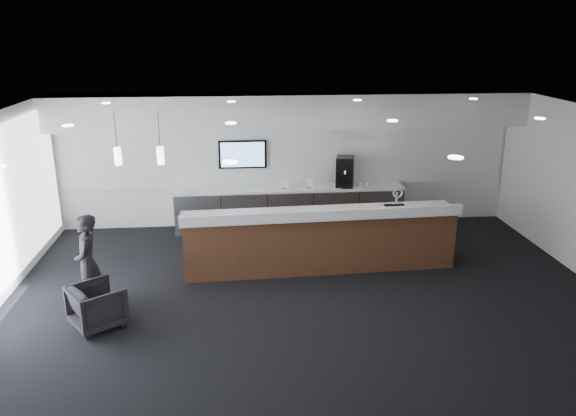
{
  "coord_description": "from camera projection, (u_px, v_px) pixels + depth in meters",
  "views": [
    {
      "loc": [
        -1.13,
        -8.17,
        4.29
      ],
      "look_at": [
        -0.24,
        1.3,
        1.23
      ],
      "focal_mm": 35.0,
      "sensor_mm": 36.0,
      "label": 1
    }
  ],
  "objects": [
    {
      "name": "info_sign_left",
      "position": [
        286.0,
        184.0,
        12.19
      ],
      "size": [
        0.16,
        0.06,
        0.22
      ],
      "primitive_type": "cube",
      "rotation": [
        0.0,
        0.0,
        -0.23
      ],
      "color": "white",
      "rests_on": "back_credenza"
    },
    {
      "name": "cup_4",
      "position": [
        342.0,
        185.0,
        12.32
      ],
      "size": [
        0.14,
        0.14,
        0.1
      ],
      "primitive_type": "imported",
      "rotation": [
        0.0,
        0.0,
        2.58
      ],
      "color": "white",
      "rests_on": "back_credenza"
    },
    {
      "name": "cup_2",
      "position": [
        355.0,
        185.0,
        12.35
      ],
      "size": [
        0.13,
        0.13,
        0.1
      ],
      "primitive_type": "imported",
      "rotation": [
        0.0,
        0.0,
        1.29
      ],
      "color": "white",
      "rests_on": "back_credenza"
    },
    {
      "name": "ground",
      "position": [
        310.0,
        303.0,
        9.16
      ],
      "size": [
        10.0,
        10.0,
        0.0
      ],
      "primitive_type": "plane",
      "color": "black",
      "rests_on": "ground"
    },
    {
      "name": "soffit_bulkhead",
      "position": [
        290.0,
        110.0,
        11.71
      ],
      "size": [
        10.0,
        0.9,
        0.7
      ],
      "primitive_type": "cube",
      "color": "white",
      "rests_on": "back_wall"
    },
    {
      "name": "wall_tv",
      "position": [
        243.0,
        154.0,
        12.27
      ],
      "size": [
        1.05,
        0.08,
        0.62
      ],
      "color": "black",
      "rests_on": "back_wall"
    },
    {
      "name": "lounge_guest",
      "position": [
        88.0,
        263.0,
        8.77
      ],
      "size": [
        0.45,
        0.62,
        1.57
      ],
      "primitive_type": "imported",
      "rotation": [
        0.0,
        0.0,
        -1.44
      ],
      "color": "black",
      "rests_on": "ground"
    },
    {
      "name": "cup_1",
      "position": [
        361.0,
        184.0,
        12.36
      ],
      "size": [
        0.15,
        0.15,
        0.1
      ],
      "primitive_type": "imported",
      "rotation": [
        0.0,
        0.0,
        0.65
      ],
      "color": "white",
      "rests_on": "back_credenza"
    },
    {
      "name": "back_wall",
      "position": [
        288.0,
        159.0,
        12.49
      ],
      "size": [
        10.0,
        0.02,
        3.0
      ],
      "primitive_type": "cube",
      "color": "white",
      "rests_on": "ground"
    },
    {
      "name": "ceiling_can_lights",
      "position": [
        313.0,
        122.0,
        8.25
      ],
      "size": [
        7.0,
        5.0,
        0.02
      ],
      "primitive_type": null,
      "color": "silver",
      "rests_on": "ceiling"
    },
    {
      "name": "info_sign_right",
      "position": [
        310.0,
        183.0,
        12.26
      ],
      "size": [
        0.16,
        0.06,
        0.21
      ],
      "primitive_type": "cube",
      "rotation": [
        0.0,
        0.0,
        -0.28
      ],
      "color": "white",
      "rests_on": "back_credenza"
    },
    {
      "name": "ceiling",
      "position": [
        313.0,
        120.0,
        8.24
      ],
      "size": [
        10.0,
        8.0,
        0.02
      ],
      "primitive_type": "cube",
      "color": "black",
      "rests_on": "back_wall"
    },
    {
      "name": "armchair",
      "position": [
        97.0,
        306.0,
        8.37
      ],
      "size": [
        1.0,
        0.99,
        0.66
      ],
      "primitive_type": "imported",
      "rotation": [
        0.0,
        0.0,
        2.18
      ],
      "color": "black",
      "rests_on": "ground"
    },
    {
      "name": "pendant_left",
      "position": [
        158.0,
        161.0,
        9.01
      ],
      "size": [
        0.12,
        0.12,
        0.3
      ],
      "primitive_type": "cylinder",
      "color": "#FFF0C6",
      "rests_on": "ceiling"
    },
    {
      "name": "alcove_panel",
      "position": [
        288.0,
        155.0,
        12.43
      ],
      "size": [
        9.8,
        0.06,
        1.4
      ],
      "primitive_type": "cube",
      "color": "white",
      "rests_on": "back_wall"
    },
    {
      "name": "service_counter",
      "position": [
        320.0,
        239.0,
        10.32
      ],
      "size": [
        5.06,
        1.05,
        1.49
      ],
      "rotation": [
        0.0,
        0.0,
        0.04
      ],
      "color": "#4E2A1A",
      "rests_on": "ground"
    },
    {
      "name": "back_credenza",
      "position": [
        289.0,
        208.0,
        12.46
      ],
      "size": [
        5.06,
        0.66,
        0.95
      ],
      "color": "gray",
      "rests_on": "ground"
    },
    {
      "name": "cup_0",
      "position": [
        367.0,
        184.0,
        12.37
      ],
      "size": [
        0.1,
        0.1,
        0.1
      ],
      "primitive_type": "imported",
      "color": "white",
      "rests_on": "back_credenza"
    },
    {
      "name": "cup_3",
      "position": [
        348.0,
        185.0,
        12.33
      ],
      "size": [
        0.13,
        0.13,
        0.1
      ],
      "primitive_type": "imported",
      "rotation": [
        0.0,
        0.0,
        1.94
      ],
      "color": "white",
      "rests_on": "back_credenza"
    },
    {
      "name": "cup_5",
      "position": [
        336.0,
        185.0,
        12.31
      ],
      "size": [
        0.11,
        0.11,
        0.1
      ],
      "primitive_type": "imported",
      "rotation": [
        0.0,
        0.0,
        3.23
      ],
      "color": "white",
      "rests_on": "back_credenza"
    },
    {
      "name": "pendant_right",
      "position": [
        113.0,
        162.0,
        8.95
      ],
      "size": [
        0.12,
        0.12,
        0.3
      ],
      "primitive_type": "cylinder",
      "color": "#FFF0C6",
      "rests_on": "ceiling"
    },
    {
      "name": "coffee_machine",
      "position": [
        345.0,
        172.0,
        12.31
      ],
      "size": [
        0.47,
        0.55,
        0.66
      ],
      "rotation": [
        0.0,
        0.0,
        -0.25
      ],
      "color": "black",
      "rests_on": "back_credenza"
    }
  ]
}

